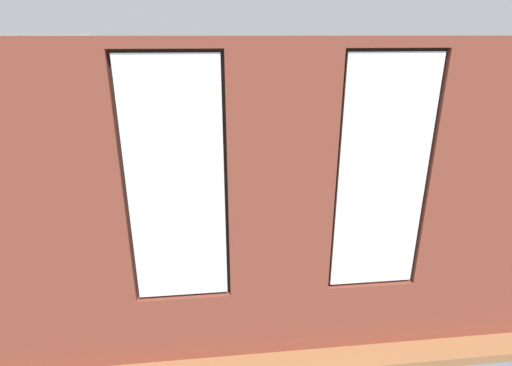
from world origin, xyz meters
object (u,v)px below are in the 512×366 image
couch_left (389,220)px  potted_plant_by_left_couch (339,190)px  remote_gray (242,199)px  potted_plant_beside_window_right (133,282)px  tv_flatscreen (84,193)px  coffee_table (252,205)px  potted_plant_near_tv (110,248)px  table_plant_small (258,199)px  couch_by_window (272,285)px  cup_ceramic (252,199)px  candle_jar (229,202)px  media_console (91,232)px  potted_plant_corner_far_left (460,261)px  papasan_chair (250,179)px

couch_left → potted_plant_by_left_couch: bearing=-164.3°
remote_gray → potted_plant_beside_window_right: 2.88m
tv_flatscreen → potted_plant_by_left_couch: 4.50m
coffee_table → potted_plant_near_tv: bearing=39.5°
coffee_table → table_plant_small: (-0.10, 0.11, 0.15)m
remote_gray → potted_plant_by_left_couch: size_ratio=0.34×
couch_by_window → couch_left: bearing=-144.3°
remote_gray → tv_flatscreen: bearing=97.0°
cup_ceramic → tv_flatscreen: 2.66m
potted_plant_beside_window_right → couch_by_window: bearing=-176.4°
potted_plant_beside_window_right → remote_gray: bearing=-119.3°
table_plant_small → tv_flatscreen: size_ratio=0.16×
couch_by_window → table_plant_small: 2.21m
remote_gray → cup_ceramic: bearing=-129.4°
candle_jar → media_console: 2.21m
couch_by_window → table_plant_small: bearing=-92.5°
candle_jar → media_console: bearing=13.0°
cup_ceramic → potted_plant_corner_far_left: potted_plant_corner_far_left is taller
potted_plant_corner_far_left → couch_by_window: bearing=-2.4°
couch_left → potted_plant_beside_window_right: bearing=-66.7°
potted_plant_by_left_couch → tv_flatscreen: bearing=15.8°
couch_left → coffee_table: bearing=-110.2°
remote_gray → potted_plant_near_tv: potted_plant_near_tv is taller
potted_plant_beside_window_right → candle_jar: bearing=-117.1°
candle_jar → potted_plant_by_left_couch: size_ratio=0.23×
tv_flatscreen → papasan_chair: (-2.61, -1.71, -0.51)m
tv_flatscreen → potted_plant_corner_far_left: 5.18m
couch_by_window → potted_plant_corner_far_left: potted_plant_corner_far_left is taller
couch_left → potted_plant_corner_far_left: 1.66m
coffee_table → potted_plant_corner_far_left: 3.33m
table_plant_small → potted_plant_beside_window_right: 2.84m
cup_ceramic → candle_jar: candle_jar is taller
couch_left → tv_flatscreen: (4.69, -0.16, 0.62)m
coffee_table → couch_left: bearing=160.2°
potted_plant_near_tv → tv_flatscreen: bearing=-62.0°
candle_jar → media_console: size_ratio=0.10×
candle_jar → potted_plant_beside_window_right: bearing=62.9°
cup_ceramic → potted_plant_near_tv: 2.59m
tv_flatscreen → potted_plant_corner_far_left: size_ratio=0.77×
media_console → potted_plant_corner_far_left: potted_plant_corner_far_left is taller
papasan_chair → coffee_table: bearing=86.8°
potted_plant_by_left_couch → potted_plant_near_tv: bearing=31.0°
couch_by_window → potted_plant_beside_window_right: potted_plant_beside_window_right is taller
couch_left → potted_plant_corner_far_left: (-0.15, 1.64, 0.24)m
potted_plant_corner_far_left → table_plant_small: bearing=-46.3°
potted_plant_by_left_couch → coffee_table: bearing=19.2°
coffee_table → potted_plant_near_tv: potted_plant_near_tv is taller
media_console → candle_jar: bearing=-167.0°
table_plant_small → tv_flatscreen: tv_flatscreen is taller
couch_by_window → potted_plant_corner_far_left: 2.30m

